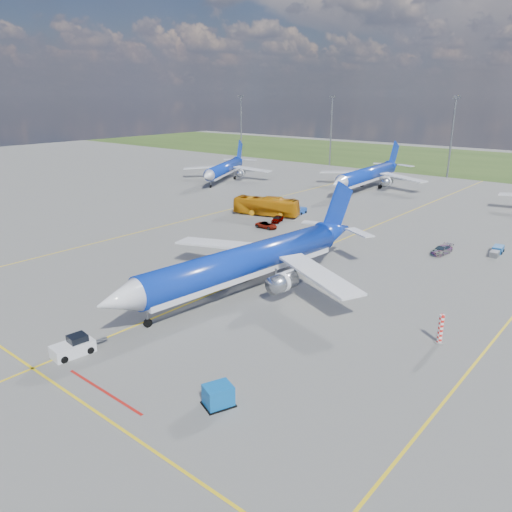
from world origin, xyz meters
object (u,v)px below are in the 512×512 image
Objects in this scene: bg_jet_nnw at (366,189)px; pushback_tug at (74,347)px; bg_jet_nw at (225,180)px; service_car_c at (442,250)px; main_airliner at (246,291)px; baggage_tug_c at (298,212)px; apron_bus at (266,206)px; warning_post at (441,329)px; uld_container at (218,395)px; baggage_tug_e at (497,251)px; service_car_b at (267,225)px; service_car_a at (277,219)px.

bg_jet_nnw reaches higher than pushback_tug.
bg_jet_nw is 77.19m from service_car_c.
main_airliner is 42.25m from baggage_tug_c.
pushback_tug is 0.41× the size of apron_bus.
service_car_c is (34.65, -41.45, 0.65)m from bg_jet_nnw.
warning_post reaches higher than service_car_c.
uld_container is 65.87m from baggage_tug_c.
main_airliner is 22.29m from pushback_tug.
main_airliner is at bearing -162.05° from apron_bus.
pushback_tug is (-25.47, -24.16, -0.77)m from warning_post.
pushback_tug is 1.05× the size of baggage_tug_c.
baggage_tug_c is (2.76, -34.16, 0.53)m from bg_jet_nnw.
apron_bus reaches higher than baggage_tug_e.
bg_jet_nnw is (-45.03, 69.97, -1.50)m from warning_post.
service_car_c is (13.02, 30.50, 0.65)m from main_airliner.
apron_bus is 10.26m from service_car_b.
uld_container is at bearing -72.90° from bg_jet_nw.
pushback_tug is at bearing -80.83° from bg_jet_nw.
warning_post is 0.58× the size of baggage_tug_c.
uld_container is (15.99, 2.85, 0.13)m from pushback_tug.
service_car_c is at bearing -47.32° from bg_jet_nw.
service_car_c reaches higher than baggage_tug_c.
baggage_tug_c is (39.96, -20.89, 0.53)m from bg_jet_nw.
bg_jet_nw is 0.90× the size of bg_jet_nnw.
main_airliner is 40.51m from apron_bus.
service_car_c reaches higher than service_car_b.
service_car_b is 0.93× the size of service_car_c.
baggage_tug_c is at bearing 112.18° from pushback_tug.
main_airliner reaches higher than pushback_tug.
uld_container reaches higher than baggage_tug_e.
service_car_a is at bearing -89.43° from bg_jet_nnw.
bg_jet_nw is 49.66m from service_car_a.
apron_bus is 42.94m from baggage_tug_e.
service_car_b is 30.40m from service_car_c.
bg_jet_nw is 9.93× the size of service_car_a.
main_airliner is 7.89× the size of pushback_tug.
pushback_tug reaches higher than service_car_a.
pushback_tug is 54.73m from service_car_a.
baggage_tug_c is (-16.80, 59.98, -0.19)m from pushback_tug.
service_car_a reaches higher than service_car_b.
bg_jet_nnw is 9.05× the size of service_car_c.
baggage_tug_c is at bearing 172.72° from baggage_tug_e.
baggage_tug_c is (-0.64, 7.69, -0.09)m from service_car_a.
service_car_a is at bearing 13.28° from service_car_b.
baggage_tug_e is at bearing -75.46° from service_car_b.
apron_bus is 2.98× the size of service_car_c.
service_car_b is (-16.91, 25.16, 0.57)m from main_airliner.
bg_jet_nnw is at bearing 132.86° from uld_container.
service_car_b is at bearing -93.09° from service_car_a.
service_car_a is at bearing 113.71° from pushback_tug.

